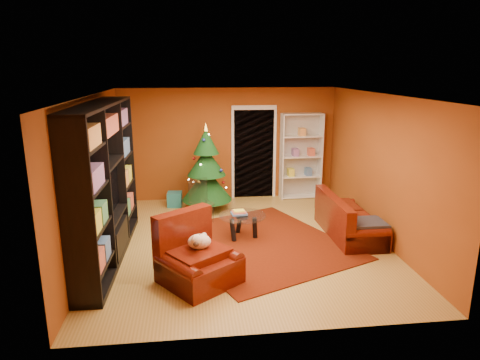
{
  "coord_description": "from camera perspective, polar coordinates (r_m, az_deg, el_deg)",
  "views": [
    {
      "loc": [
        -0.87,
        -7.1,
        3.04
      ],
      "look_at": [
        0.0,
        0.4,
        1.05
      ],
      "focal_mm": 32.0,
      "sensor_mm": 36.0,
      "label": 1
    }
  ],
  "objects": [
    {
      "name": "acrylic_chair",
      "position": [
        8.62,
        -5.11,
        -3.15
      ],
      "size": [
        0.54,
        0.56,
        0.79
      ],
      "primitive_type": null,
      "rotation": [
        0.0,
        0.0,
        0.38
      ],
      "color": "#66605B",
      "rests_on": "rug"
    },
    {
      "name": "white_bookshelf",
      "position": [
        10.21,
        8.14,
        3.14
      ],
      "size": [
        0.97,
        0.37,
        2.07
      ],
      "primitive_type": null,
      "rotation": [
        0.0,
        0.0,
        0.03
      ],
      "color": "white",
      "rests_on": "floor"
    },
    {
      "name": "gift_box_green",
      "position": [
        9.12,
        -5.71,
        -3.92
      ],
      "size": [
        0.34,
        0.34,
        0.26
      ],
      "primitive_type": "cube",
      "rotation": [
        0.0,
        0.0,
        0.36
      ],
      "color": "#195521",
      "rests_on": "floor"
    },
    {
      "name": "ceiling",
      "position": [
        7.16,
        0.38,
        11.45
      ],
      "size": [
        5.0,
        5.5,
        0.05
      ],
      "primitive_type": "cube",
      "color": "silver",
      "rests_on": "wall_back"
    },
    {
      "name": "doorway",
      "position": [
        10.13,
        1.85,
        3.43
      ],
      "size": [
        1.06,
        0.6,
        2.16
      ],
      "primitive_type": null,
      "color": "black",
      "rests_on": "floor"
    },
    {
      "name": "gift_box_teal",
      "position": [
        9.78,
        -8.7,
        -2.54
      ],
      "size": [
        0.34,
        0.34,
        0.32
      ],
      "primitive_type": "cube",
      "rotation": [
        0.0,
        0.0,
        -0.06
      ],
      "color": "#20797F",
      "rests_on": "floor"
    },
    {
      "name": "rug",
      "position": [
        7.71,
        2.61,
        -8.38
      ],
      "size": [
        3.66,
        3.89,
        0.02
      ],
      "primitive_type": "cube",
      "rotation": [
        0.0,
        0.0,
        0.41
      ],
      "color": "#581806",
      "rests_on": "floor"
    },
    {
      "name": "floor",
      "position": [
        7.78,
        0.35,
        -8.43
      ],
      "size": [
        5.0,
        5.5,
        0.05
      ],
      "primitive_type": "cube",
      "color": "#A48036",
      "rests_on": "ground"
    },
    {
      "name": "armchair",
      "position": [
        6.27,
        -5.47,
        -10.11
      ],
      "size": [
        1.46,
        1.46,
        0.82
      ],
      "primitive_type": null,
      "rotation": [
        0.0,
        0.0,
        0.64
      ],
      "color": "#4A1006",
      "rests_on": "rug"
    },
    {
      "name": "sofa",
      "position": [
        8.2,
        14.46,
        -4.61
      ],
      "size": [
        0.81,
        1.79,
        0.77
      ],
      "primitive_type": null,
      "rotation": [
        0.0,
        0.0,
        1.57
      ],
      "color": "#4A1006",
      "rests_on": "rug"
    },
    {
      "name": "dog",
      "position": [
        6.25,
        -5.44,
        -8.18
      ],
      "size": [
        0.5,
        0.48,
        0.27
      ],
      "primitive_type": null,
      "rotation": [
        0.0,
        0.0,
        0.64
      ],
      "color": "beige",
      "rests_on": "armchair"
    },
    {
      "name": "wall_left",
      "position": [
        7.49,
        -19.19,
        0.51
      ],
      "size": [
        0.05,
        5.5,
        2.6
      ],
      "primitive_type": "cube",
      "color": "#934516",
      "rests_on": "ground"
    },
    {
      "name": "christmas_tree",
      "position": [
        9.23,
        -4.49,
        1.56
      ],
      "size": [
        1.41,
        1.41,
        1.94
      ],
      "primitive_type": null,
      "rotation": [
        0.0,
        0.0,
        0.37
      ],
      "color": "black",
      "rests_on": "floor"
    },
    {
      "name": "media_unit",
      "position": [
        7.12,
        -17.77,
        -0.44
      ],
      "size": [
        0.59,
        3.29,
        2.52
      ],
      "primitive_type": null,
      "rotation": [
        0.0,
        0.0,
        -0.03
      ],
      "color": "black",
      "rests_on": "floor"
    },
    {
      "name": "coffee_table",
      "position": [
        7.87,
        0.32,
        -6.17
      ],
      "size": [
        0.96,
        0.96,
        0.54
      ],
      "primitive_type": null,
      "rotation": [
        0.0,
        0.0,
        0.12
      ],
      "color": "gray",
      "rests_on": "rug"
    },
    {
      "name": "gift_box_red",
      "position": [
        9.9,
        -5.43,
        -2.45
      ],
      "size": [
        0.32,
        0.32,
        0.24
      ],
      "primitive_type": "cube",
      "rotation": [
        0.0,
        0.0,
        0.38
      ],
      "color": "maroon",
      "rests_on": "floor"
    },
    {
      "name": "wall_right",
      "position": [
        8.06,
        18.49,
        1.53
      ],
      "size": [
        0.05,
        5.5,
        2.6
      ],
      "primitive_type": "cube",
      "color": "#934516",
      "rests_on": "ground"
    },
    {
      "name": "wall_back",
      "position": [
        10.06,
        -1.57,
        4.8
      ],
      "size": [
        5.0,
        0.05,
        2.6
      ],
      "primitive_type": "cube",
      "color": "#934516",
      "rests_on": "ground"
    }
  ]
}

